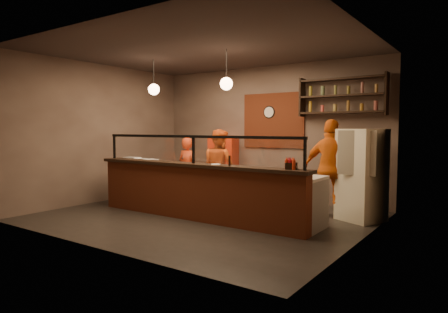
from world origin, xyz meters
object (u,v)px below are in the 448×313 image
Objects in this scene: cook_left at (188,169)px; cook_right at (331,169)px; wall_clock at (269,112)px; cook_mid at (219,167)px; condiment_caddy at (291,166)px; pepper_mill at (230,161)px; pizza_dough at (259,172)px; fridge at (361,175)px; red_cooler at (224,167)px.

cook_left is 0.80× the size of cook_right.
cook_mid is (-0.58, -1.25, -1.25)m from wall_clock.
pepper_mill reaches higher than condiment_caddy.
pepper_mill is (-1.21, -1.70, 0.21)m from cook_right.
condiment_caddy is at bearing 158.82° from cook_left.
condiment_caddy is (1.87, -2.70, -0.99)m from wall_clock.
pizza_dough is (-0.99, -1.07, -0.04)m from cook_right.
cook_right is (1.95, -1.10, -1.16)m from wall_clock.
pizza_dough is at bearing 162.24° from cook_left.
wall_clock is at bearing -31.75° from cook_right.
pizza_dough is (1.55, -0.93, 0.06)m from cook_mid.
cook_left reaches higher than pepper_mill.
red_cooler is at bearing -167.43° from fridge.
wall_clock is at bearing 124.61° from condiment_caddy.
cook_left is at bearing 146.27° from pepper_mill.
cook_right is (2.53, 0.15, 0.10)m from cook_mid.
pizza_dough is at bearing -119.60° from fridge.
cook_left is 3.36m from cook_right.
pepper_mill reaches higher than pizza_dough.
wall_clock reaches higher than pizza_dough.
wall_clock is 0.20× the size of red_cooler.
cook_left is (-1.40, -1.37, -1.35)m from wall_clock.
cook_mid is 9.25× the size of pepper_mill.
cook_left is at bearing 25.26° from cook_mid.
cook_mid is 0.90× the size of cook_right.
pepper_mill is (1.87, -2.49, 0.41)m from red_cooler.
fridge is at bearing 69.09° from condiment_caddy.
cook_mid is 8.96× the size of condiment_caddy.
wall_clock is at bearing 113.92° from pizza_dough.
pepper_mill is (1.33, -1.55, 0.31)m from cook_mid.
cook_left is at bearing -135.47° from wall_clock.
wall_clock is 1.64× the size of pepper_mill.
wall_clock is at bearing 104.81° from pepper_mill.
condiment_caddy is (2.45, -1.45, 0.27)m from cook_mid.
wall_clock is 2.98m from fridge.
fridge reaches higher than red_cooler.
cook_right is 4.06× the size of pizza_dough.
cook_left is 1.02× the size of red_cooler.
cook_mid is at bearing 149.16° from pizza_dough.
condiment_caddy reaches higher than pizza_dough.
wall_clock is 1.86m from cook_mid.
cook_right is 1.28× the size of red_cooler.
cook_left is 3.91m from fridge.
wall_clock is 3.05m from pepper_mill.
cook_right is at bearing 87.00° from condiment_caddy.
wall_clock is 2.38m from cook_left.
red_cooler is 2.81m from pizza_dough.
wall_clock is at bearing -134.49° from cook_left.
pizza_dough is (0.96, -2.18, -1.19)m from wall_clock.
cook_mid reaches higher than red_cooler.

